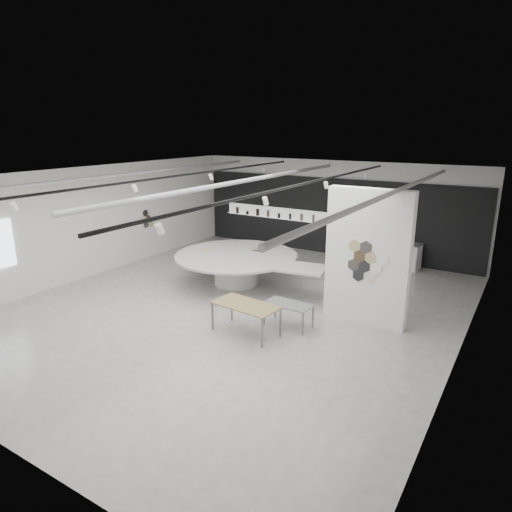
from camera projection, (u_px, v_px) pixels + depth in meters
The scene contains 7 objects.
room at pixel (232, 238), 12.80m from camera, with size 12.02×14.02×3.82m.
back_wall_display at pixel (329, 217), 18.60m from camera, with size 11.80×0.27×3.10m.
partition_column at pixel (367, 258), 11.87m from camera, with size 2.20×0.38×3.60m.
display_island at pixel (238, 265), 15.09m from camera, with size 5.62×4.65×1.04m.
sample_table_wood at pixel (246, 306), 11.44m from camera, with size 1.77×1.02×0.79m.
sample_table_stone at pixel (289, 306), 11.90m from camera, with size 1.26×0.67×0.63m.
kitchen_counter at pixel (397, 254), 17.04m from camera, with size 1.77×0.85×1.34m.
Camera 1 is at (7.05, -10.22, 5.09)m, focal length 32.00 mm.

